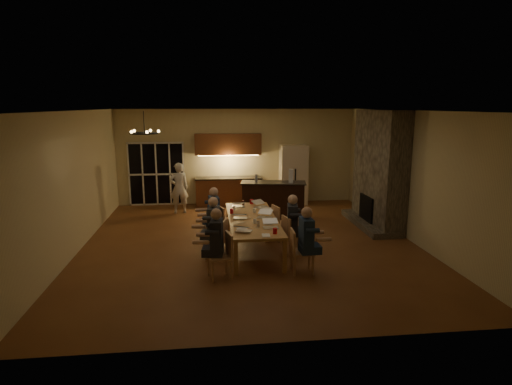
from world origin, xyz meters
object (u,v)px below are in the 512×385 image
object	(u,v)px
person_right_mid	(292,225)
person_left_far	(214,215)
laptop_f	(261,203)
can_cola	(243,202)
chair_right_near	(302,251)
person_right_near	(306,241)
laptop_c	(240,214)
mug_front	(255,221)
chair_right_far	(283,223)
plate_near	(269,223)
laptop_e	(238,202)
mug_mid	(254,210)
bar_island	(273,200)
standing_person	(179,188)
plate_left	(242,229)
mug_back	(234,208)
dining_table	(252,233)
chair_right_mid	(294,235)
redcup_mid	(232,211)
person_left_near	(217,243)
chair_left_near	(219,256)
redcup_near	(275,231)
chandelier	(144,133)
refrigerator	(293,175)
chair_left_mid	(216,239)
laptop_a	(244,226)
laptop_b	(271,223)
redcup_far	(252,202)
bar_blender	(291,176)
can_silver	(258,224)
laptop_d	(264,213)
bar_bottle	(256,178)
plate_far	(268,209)
person_left_mid	(214,228)

from	to	relation	value
person_right_mid	person_left_far	xyz separation A→B (m)	(-1.73, 1.06, 0.00)
person_left_far	laptop_f	size ratio (longest dim) A/B	4.31
person_left_far	can_cola	bearing A→B (deg)	127.70
chair_right_near	person_right_near	distance (m)	0.26
laptop_c	mug_front	world-z (taller)	laptop_c
chair_right_far	laptop_f	world-z (taller)	laptop_f
plate_near	can_cola	bearing A→B (deg)	102.74
laptop_e	mug_mid	world-z (taller)	laptop_e
bar_island	standing_person	size ratio (longest dim) A/B	1.21
laptop_c	plate_left	xyz separation A→B (m)	(-0.03, -0.91, -0.10)
mug_back	dining_table	bearing A→B (deg)	-65.06
mug_mid	chair_right_mid	bearing A→B (deg)	-51.40
redcup_mid	person_left_near	bearing A→B (deg)	-101.35
chair_left_near	redcup_near	xyz separation A→B (m)	(1.14, 0.35, 0.37)
mug_back	chandelier	bearing A→B (deg)	-147.20
refrigerator	dining_table	distance (m)	4.97
chair_left_mid	mug_mid	xyz separation A→B (m)	(0.96, 1.07, 0.36)
laptop_f	person_right_near	bearing A→B (deg)	-110.49
chair_right_mid	laptop_a	world-z (taller)	laptop_a
chair_left_near	chair_right_near	size ratio (longest dim) A/B	1.00
standing_person	laptop_b	distance (m)	5.03
redcup_far	plate_near	xyz separation A→B (m)	(0.19, -1.92, -0.05)
bar_blender	can_silver	bearing A→B (deg)	-95.94
standing_person	laptop_a	distance (m)	4.97
bar_blender	standing_person	bearing A→B (deg)	178.91
mug_back	can_silver	size ratio (longest dim) A/B	0.83
chair_left_mid	person_right_near	xyz separation A→B (m)	(1.75, -1.08, 0.24)
laptop_d	redcup_far	distance (m)	1.47
chandelier	bar_bottle	world-z (taller)	chandelier
person_left_far	plate_left	size ratio (longest dim) A/B	6.09
bar_island	plate_far	bearing A→B (deg)	-93.12
plate_near	mug_back	bearing A→B (deg)	118.44
person_left_mid	standing_person	world-z (taller)	standing_person
chair_left_mid	chandelier	size ratio (longest dim) A/B	1.47
plate_near	bar_bottle	size ratio (longest dim) A/B	1.12
chair_right_far	person_left_far	bearing A→B (deg)	74.52
dining_table	chair_right_far	distance (m)	1.02
standing_person	redcup_far	bearing A→B (deg)	122.57
bar_blender	chair_right_near	bearing A→B (deg)	-81.72
laptop_c	redcup_far	bearing A→B (deg)	-99.34
mug_front	bar_bottle	world-z (taller)	bar_bottle
person_right_near	redcup_mid	xyz separation A→B (m)	(-1.35, 2.11, 0.12)
person_left_near	laptop_c	distance (m)	1.67
standing_person	chandelier	size ratio (longest dim) A/B	2.63
refrigerator	bar_island	size ratio (longest dim) A/B	1.04
laptop_c	plate_near	world-z (taller)	laptop_c
person_left_far	person_right_near	bearing A→B (deg)	30.53
person_right_near	bar_bottle	distance (m)	4.56
mug_back	person_left_near	bearing A→B (deg)	-101.54
plate_near	bar_blender	bearing A→B (deg)	70.52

